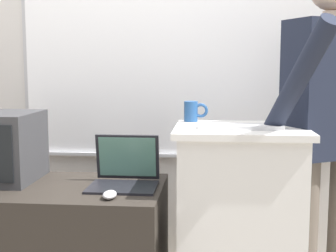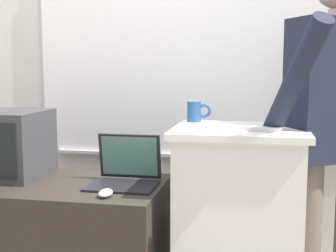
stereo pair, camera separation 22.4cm
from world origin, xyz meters
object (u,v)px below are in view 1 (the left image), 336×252
(crt_monitor, at_px, (2,147))
(coffee_mug, at_px, (192,111))
(wireless_keyboard, at_px, (240,127))
(lectern_podium, at_px, (238,232))
(computer_mouse_by_laptop, at_px, (110,195))
(person_presenter, at_px, (328,122))
(laptop, at_px, (125,171))

(crt_monitor, relative_size, coffee_mug, 3.25)
(wireless_keyboard, distance_m, crt_monitor, 1.19)
(lectern_podium, relative_size, coffee_mug, 8.34)
(wireless_keyboard, distance_m, computer_mouse_by_laptop, 0.66)
(person_presenter, xyz_separation_m, crt_monitor, (-1.61, -0.06, -0.14))
(wireless_keyboard, bearing_deg, laptop, 171.17)
(laptop, bearing_deg, coffee_mug, 28.44)
(crt_monitor, distance_m, coffee_mug, 0.98)
(coffee_mug, bearing_deg, crt_monitor, -171.39)
(laptop, height_order, computer_mouse_by_laptop, laptop)
(lectern_podium, bearing_deg, computer_mouse_by_laptop, -158.44)
(lectern_podium, height_order, computer_mouse_by_laptop, lectern_podium)
(wireless_keyboard, bearing_deg, lectern_podium, 84.61)
(crt_monitor, bearing_deg, lectern_podium, -2.36)
(person_presenter, height_order, wireless_keyboard, person_presenter)
(laptop, relative_size, computer_mouse_by_laptop, 3.24)
(lectern_podium, xyz_separation_m, computer_mouse_by_laptop, (-0.58, -0.23, 0.23))
(lectern_podium, height_order, coffee_mug, coffee_mug)
(person_presenter, bearing_deg, coffee_mug, 144.53)
(computer_mouse_by_laptop, relative_size, coffee_mug, 0.81)
(wireless_keyboard, bearing_deg, coffee_mug, 131.51)
(laptop, bearing_deg, lectern_podium, -2.12)
(person_presenter, distance_m, wireless_keyboard, 0.46)
(wireless_keyboard, bearing_deg, computer_mouse_by_laptop, -164.02)
(computer_mouse_by_laptop, xyz_separation_m, crt_monitor, (-0.61, 0.28, 0.16))
(person_presenter, relative_size, computer_mouse_by_laptop, 17.88)
(wireless_keyboard, height_order, crt_monitor, crt_monitor)
(person_presenter, height_order, laptop, person_presenter)
(person_presenter, relative_size, wireless_keyboard, 4.69)
(laptop, bearing_deg, computer_mouse_by_laptop, -95.60)
(laptop, bearing_deg, crt_monitor, 177.43)
(computer_mouse_by_laptop, bearing_deg, coffee_mug, 50.83)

